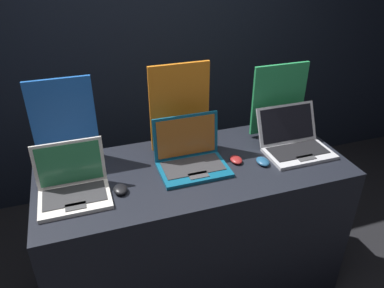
{
  "coord_description": "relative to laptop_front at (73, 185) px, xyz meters",
  "views": [
    {
      "loc": [
        -0.57,
        -1.3,
        2.09
      ],
      "look_at": [
        -0.02,
        0.37,
        1.08
      ],
      "focal_mm": 35.0,
      "sensor_mm": 36.0,
      "label": 1
    }
  ],
  "objects": [
    {
      "name": "wall_back",
      "position": [
        0.66,
        1.33,
        0.41
      ],
      "size": [
        8.0,
        0.05,
        2.8
      ],
      "color": "black",
      "rests_on": "ground_plane"
    },
    {
      "name": "display_counter",
      "position": [
        0.66,
        0.05,
        -0.53
      ],
      "size": [
        1.74,
        0.74,
        0.93
      ],
      "color": "black",
      "rests_on": "ground_plane"
    },
    {
      "name": "laptop_front",
      "position": [
        0.0,
        0.0,
        0.0
      ],
      "size": [
        0.34,
        0.27,
        0.26
      ],
      "color": "silver",
      "rests_on": "display_counter"
    },
    {
      "name": "mouse_front",
      "position": [
        0.22,
        -0.05,
        -0.04
      ],
      "size": [
        0.07,
        0.09,
        0.03
      ],
      "color": "black",
      "rests_on": "display_counter"
    },
    {
      "name": "promo_stand_front",
      "position": [
        -0.0,
        0.35,
        0.18
      ],
      "size": [
        0.34,
        0.07,
        0.49
      ],
      "color": "black",
      "rests_on": "display_counter"
    },
    {
      "name": "laptop_middle",
      "position": [
        0.64,
        0.07,
        0.0
      ],
      "size": [
        0.38,
        0.29,
        0.28
      ],
      "color": "#0F5170",
      "rests_on": "display_counter"
    },
    {
      "name": "mouse_middle",
      "position": [
        0.9,
        0.03,
        -0.05
      ],
      "size": [
        0.07,
        0.09,
        0.03
      ],
      "color": "maroon",
      "rests_on": "display_counter"
    },
    {
      "name": "promo_stand_middle",
      "position": [
        0.64,
        0.27,
        0.2
      ],
      "size": [
        0.35,
        0.07,
        0.53
      ],
      "color": "black",
      "rests_on": "display_counter"
    },
    {
      "name": "laptop_back",
      "position": [
        1.28,
        0.04,
        -0.0
      ],
      "size": [
        0.39,
        0.34,
        0.24
      ],
      "color": "#B7B7BC",
      "rests_on": "display_counter"
    },
    {
      "name": "mouse_back",
      "position": [
        1.03,
        -0.04,
        -0.05
      ],
      "size": [
        0.07,
        0.1,
        0.03
      ],
      "color": "navy",
      "rests_on": "display_counter"
    },
    {
      "name": "promo_stand_back",
      "position": [
        1.28,
        0.27,
        0.16
      ],
      "size": [
        0.36,
        0.07,
        0.47
      ],
      "color": "black",
      "rests_on": "display_counter"
    }
  ]
}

